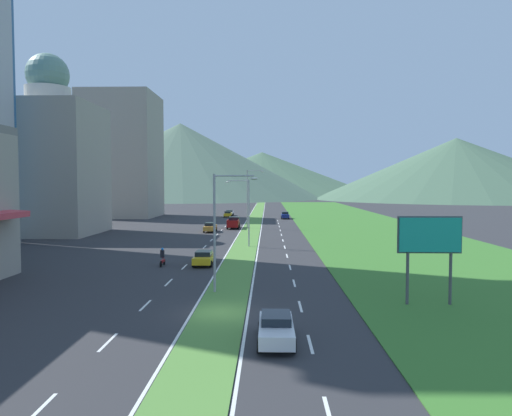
% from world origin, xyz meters
% --- Properties ---
extents(ground_plane, '(600.00, 600.00, 0.00)m').
position_xyz_m(ground_plane, '(0.00, 0.00, 0.00)').
color(ground_plane, '#2D2D30').
extents(grass_median, '(3.20, 240.00, 0.06)m').
position_xyz_m(grass_median, '(0.00, 60.00, 0.03)').
color(grass_median, '#518438').
rests_on(grass_median, ground_plane).
extents(grass_verge_right, '(24.00, 240.00, 0.06)m').
position_xyz_m(grass_verge_right, '(20.60, 60.00, 0.03)').
color(grass_verge_right, '#387028').
rests_on(grass_verge_right, ground_plane).
extents(lane_dash_left_1, '(0.16, 2.80, 0.01)m').
position_xyz_m(lane_dash_left_1, '(-5.10, -12.76, 0.01)').
color(lane_dash_left_1, silver).
rests_on(lane_dash_left_1, ground_plane).
extents(lane_dash_left_2, '(0.16, 2.80, 0.01)m').
position_xyz_m(lane_dash_left_2, '(-5.10, -5.51, 0.01)').
color(lane_dash_left_2, silver).
rests_on(lane_dash_left_2, ground_plane).
extents(lane_dash_left_3, '(0.16, 2.80, 0.01)m').
position_xyz_m(lane_dash_left_3, '(-5.10, 1.73, 0.01)').
color(lane_dash_left_3, silver).
rests_on(lane_dash_left_3, ground_plane).
extents(lane_dash_left_4, '(0.16, 2.80, 0.01)m').
position_xyz_m(lane_dash_left_4, '(-5.10, 8.98, 0.01)').
color(lane_dash_left_4, silver).
rests_on(lane_dash_left_4, ground_plane).
extents(lane_dash_left_5, '(0.16, 2.80, 0.01)m').
position_xyz_m(lane_dash_left_5, '(-5.10, 16.22, 0.01)').
color(lane_dash_left_5, silver).
rests_on(lane_dash_left_5, ground_plane).
extents(lane_dash_left_6, '(0.16, 2.80, 0.01)m').
position_xyz_m(lane_dash_left_6, '(-5.10, 23.47, 0.01)').
color(lane_dash_left_6, silver).
rests_on(lane_dash_left_6, ground_plane).
extents(lane_dash_left_7, '(0.16, 2.80, 0.01)m').
position_xyz_m(lane_dash_left_7, '(-5.10, 30.71, 0.01)').
color(lane_dash_left_7, silver).
rests_on(lane_dash_left_7, ground_plane).
extents(lane_dash_left_8, '(0.16, 2.80, 0.01)m').
position_xyz_m(lane_dash_left_8, '(-5.10, 37.96, 0.01)').
color(lane_dash_left_8, silver).
rests_on(lane_dash_left_8, ground_plane).
extents(lane_dash_left_9, '(0.16, 2.80, 0.01)m').
position_xyz_m(lane_dash_left_9, '(-5.10, 45.20, 0.01)').
color(lane_dash_left_9, silver).
rests_on(lane_dash_left_9, ground_plane).
extents(lane_dash_left_10, '(0.16, 2.80, 0.01)m').
position_xyz_m(lane_dash_left_10, '(-5.10, 52.45, 0.01)').
color(lane_dash_left_10, silver).
rests_on(lane_dash_left_10, ground_plane).
extents(lane_dash_left_11, '(0.16, 2.80, 0.01)m').
position_xyz_m(lane_dash_left_11, '(-5.10, 59.69, 0.01)').
color(lane_dash_left_11, silver).
rests_on(lane_dash_left_11, ground_plane).
extents(lane_dash_left_12, '(0.16, 2.80, 0.01)m').
position_xyz_m(lane_dash_left_12, '(-5.10, 66.94, 0.01)').
color(lane_dash_left_12, silver).
rests_on(lane_dash_left_12, ground_plane).
extents(lane_dash_left_13, '(0.16, 2.80, 0.01)m').
position_xyz_m(lane_dash_left_13, '(-5.10, 74.18, 0.01)').
color(lane_dash_left_13, silver).
rests_on(lane_dash_left_13, ground_plane).
extents(lane_dash_right_1, '(0.16, 2.80, 0.01)m').
position_xyz_m(lane_dash_right_1, '(5.10, -12.76, 0.01)').
color(lane_dash_right_1, silver).
rests_on(lane_dash_right_1, ground_plane).
extents(lane_dash_right_2, '(0.16, 2.80, 0.01)m').
position_xyz_m(lane_dash_right_2, '(5.10, -5.51, 0.01)').
color(lane_dash_right_2, silver).
rests_on(lane_dash_right_2, ground_plane).
extents(lane_dash_right_3, '(0.16, 2.80, 0.01)m').
position_xyz_m(lane_dash_right_3, '(5.10, 1.73, 0.01)').
color(lane_dash_right_3, silver).
rests_on(lane_dash_right_3, ground_plane).
extents(lane_dash_right_4, '(0.16, 2.80, 0.01)m').
position_xyz_m(lane_dash_right_4, '(5.10, 8.98, 0.01)').
color(lane_dash_right_4, silver).
rests_on(lane_dash_right_4, ground_plane).
extents(lane_dash_right_5, '(0.16, 2.80, 0.01)m').
position_xyz_m(lane_dash_right_5, '(5.10, 16.22, 0.01)').
color(lane_dash_right_5, silver).
rests_on(lane_dash_right_5, ground_plane).
extents(lane_dash_right_6, '(0.16, 2.80, 0.01)m').
position_xyz_m(lane_dash_right_6, '(5.10, 23.47, 0.01)').
color(lane_dash_right_6, silver).
rests_on(lane_dash_right_6, ground_plane).
extents(lane_dash_right_7, '(0.16, 2.80, 0.01)m').
position_xyz_m(lane_dash_right_7, '(5.10, 30.71, 0.01)').
color(lane_dash_right_7, silver).
rests_on(lane_dash_right_7, ground_plane).
extents(lane_dash_right_8, '(0.16, 2.80, 0.01)m').
position_xyz_m(lane_dash_right_8, '(5.10, 37.96, 0.01)').
color(lane_dash_right_8, silver).
rests_on(lane_dash_right_8, ground_plane).
extents(lane_dash_right_9, '(0.16, 2.80, 0.01)m').
position_xyz_m(lane_dash_right_9, '(5.10, 45.20, 0.01)').
color(lane_dash_right_9, silver).
rests_on(lane_dash_right_9, ground_plane).
extents(lane_dash_right_10, '(0.16, 2.80, 0.01)m').
position_xyz_m(lane_dash_right_10, '(5.10, 52.45, 0.01)').
color(lane_dash_right_10, silver).
rests_on(lane_dash_right_10, ground_plane).
extents(lane_dash_right_11, '(0.16, 2.80, 0.01)m').
position_xyz_m(lane_dash_right_11, '(5.10, 59.69, 0.01)').
color(lane_dash_right_11, silver).
rests_on(lane_dash_right_11, ground_plane).
extents(lane_dash_right_12, '(0.16, 2.80, 0.01)m').
position_xyz_m(lane_dash_right_12, '(5.10, 66.94, 0.01)').
color(lane_dash_right_12, silver).
rests_on(lane_dash_right_12, ground_plane).
extents(lane_dash_right_13, '(0.16, 2.80, 0.01)m').
position_xyz_m(lane_dash_right_13, '(5.10, 74.18, 0.01)').
color(lane_dash_right_13, silver).
rests_on(lane_dash_right_13, ground_plane).
extents(edge_line_median_left, '(0.16, 240.00, 0.01)m').
position_xyz_m(edge_line_median_left, '(-1.75, 60.00, 0.01)').
color(edge_line_median_left, silver).
rests_on(edge_line_median_left, ground_plane).
extents(edge_line_median_right, '(0.16, 240.00, 0.01)m').
position_xyz_m(edge_line_median_right, '(1.75, 60.00, 0.01)').
color(edge_line_median_right, silver).
rests_on(edge_line_median_right, ground_plane).
extents(domed_building, '(14.95, 14.95, 28.71)m').
position_xyz_m(domed_building, '(-32.08, 46.08, 11.54)').
color(domed_building, '#9E9384').
rests_on(domed_building, ground_plane).
extents(midrise_colored, '(16.97, 16.97, 29.98)m').
position_xyz_m(midrise_colored, '(-32.88, 86.12, 14.99)').
color(midrise_colored, '#9E9384').
rests_on(midrise_colored, ground_plane).
extents(hill_far_left, '(161.64, 161.64, 42.85)m').
position_xyz_m(hill_far_left, '(-47.32, 241.03, 21.42)').
color(hill_far_left, '#516B56').
rests_on(hill_far_left, ground_plane).
extents(hill_far_center, '(156.67, 156.67, 29.83)m').
position_xyz_m(hill_far_center, '(-1.15, 293.31, 14.92)').
color(hill_far_center, '#47664C').
rests_on(hill_far_center, ground_plane).
extents(hill_far_right, '(149.25, 149.25, 32.30)m').
position_xyz_m(hill_far_right, '(101.92, 222.21, 16.15)').
color(hill_far_right, '#47664C').
rests_on(hill_far_right, ground_plane).
extents(street_lamp_near, '(3.29, 0.49, 8.74)m').
position_xyz_m(street_lamp_near, '(-0.55, 5.49, 5.10)').
color(street_lamp_near, '#99999E').
rests_on(street_lamp_near, ground_plane).
extents(street_lamp_mid, '(3.09, 0.35, 8.59)m').
position_xyz_m(street_lamp_mid, '(0.18, 30.98, 5.00)').
color(street_lamp_mid, '#99999E').
rests_on(street_lamp_mid, ground_plane).
extents(street_lamp_far, '(3.23, 0.40, 10.58)m').
position_xyz_m(street_lamp_far, '(-0.47, 56.38, 6.04)').
color(street_lamp_far, '#99999E').
rests_on(street_lamp_far, ground_plane).
extents(billboard_roadside, '(4.21, 0.28, 5.90)m').
position_xyz_m(billboard_roadside, '(13.59, 2.24, 4.35)').
color(billboard_roadside, '#4C4C51').
rests_on(billboard_roadside, ground_plane).
extents(car_0, '(1.87, 4.50, 1.43)m').
position_xyz_m(car_0, '(3.40, -5.31, 0.74)').
color(car_0, silver).
rests_on(car_0, ground_plane).
extents(car_1, '(1.86, 4.32, 1.63)m').
position_xyz_m(car_1, '(6.92, 80.00, 0.82)').
color(car_1, navy).
rests_on(car_1, ground_plane).
extents(car_2, '(1.89, 4.43, 1.43)m').
position_xyz_m(car_2, '(-6.80, 90.37, 0.74)').
color(car_2, silver).
rests_on(car_2, ground_plane).
extents(car_3, '(1.87, 4.26, 1.43)m').
position_xyz_m(car_3, '(-6.80, 85.54, 0.74)').
color(car_3, yellow).
rests_on(car_3, ground_plane).
extents(car_4, '(1.89, 4.57, 1.41)m').
position_xyz_m(car_4, '(-3.36, 17.41, 0.73)').
color(car_4, yellow).
rests_on(car_4, ground_plane).
extents(car_5, '(1.95, 4.68, 1.57)m').
position_xyz_m(car_5, '(-6.73, 49.61, 0.79)').
color(car_5, '#C6842D').
rests_on(car_5, ground_plane).
extents(pickup_truck_0, '(2.18, 5.40, 2.00)m').
position_xyz_m(pickup_truck_0, '(-3.28, 56.19, 0.98)').
color(pickup_truck_0, maroon).
rests_on(pickup_truck_0, ground_plane).
extents(motorcycle_rider, '(0.36, 2.00, 1.80)m').
position_xyz_m(motorcycle_rider, '(-7.33, 16.70, 0.75)').
color(motorcycle_rider, black).
rests_on(motorcycle_rider, ground_plane).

